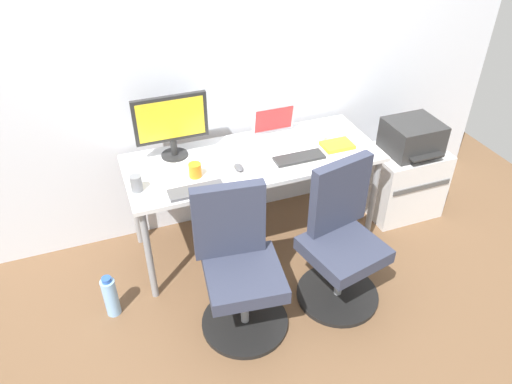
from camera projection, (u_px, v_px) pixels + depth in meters
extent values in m
plane|color=brown|center=(254.00, 240.00, 3.71)|extent=(5.28, 5.28, 0.00)
cube|color=silver|center=(231.00, 55.00, 3.26)|extent=(4.40, 0.04, 2.60)
cube|color=silver|center=(253.00, 158.00, 3.28)|extent=(1.71, 0.67, 0.03)
cylinder|color=gray|center=(149.00, 256.00, 3.05)|extent=(0.04, 0.04, 0.71)
cylinder|color=gray|center=(372.00, 201.00, 3.51)|extent=(0.04, 0.04, 0.71)
cylinder|color=gray|center=(134.00, 204.00, 3.49)|extent=(0.04, 0.04, 0.71)
cylinder|color=gray|center=(334.00, 161.00, 3.94)|extent=(0.04, 0.04, 0.71)
cylinder|color=black|center=(245.00, 322.00, 3.06)|extent=(0.54, 0.54, 0.03)
cylinder|color=gray|center=(245.00, 302.00, 2.95)|extent=(0.05, 0.05, 0.34)
cube|color=#33384C|center=(244.00, 277.00, 2.82)|extent=(0.49, 0.49, 0.09)
cube|color=#33384C|center=(229.00, 220.00, 2.79)|extent=(0.43, 0.12, 0.48)
cylinder|color=black|center=(337.00, 294.00, 3.24)|extent=(0.54, 0.54, 0.03)
cylinder|color=gray|center=(340.00, 274.00, 3.13)|extent=(0.05, 0.05, 0.34)
cube|color=#33384C|center=(343.00, 250.00, 3.01)|extent=(0.52, 0.52, 0.09)
cube|color=#33384C|center=(340.00, 195.00, 2.99)|extent=(0.43, 0.16, 0.48)
cube|color=silver|center=(403.00, 181.00, 3.86)|extent=(0.55, 0.43, 0.55)
cube|color=#4C4C4C|center=(422.00, 187.00, 3.64)|extent=(0.49, 0.01, 0.04)
cube|color=#2D2D2D|center=(412.00, 137.00, 3.63)|extent=(0.38, 0.34, 0.24)
cube|color=#262626|center=(427.00, 157.00, 3.51)|extent=(0.27, 0.06, 0.01)
cylinder|color=#8CBFF2|center=(111.00, 297.00, 3.06)|extent=(0.09, 0.09, 0.28)
cylinder|color=#2D59B2|center=(106.00, 280.00, 2.97)|extent=(0.06, 0.06, 0.03)
cylinder|color=#262626|center=(175.00, 155.00, 3.28)|extent=(0.18, 0.18, 0.01)
cylinder|color=#262626|center=(174.00, 147.00, 3.24)|extent=(0.04, 0.04, 0.11)
cube|color=#262626|center=(171.00, 119.00, 3.12)|extent=(0.48, 0.03, 0.31)
cube|color=yellow|center=(171.00, 120.00, 3.11)|extent=(0.43, 0.00, 0.26)
cube|color=silver|center=(280.00, 141.00, 3.42)|extent=(0.31, 0.22, 0.02)
cube|color=silver|center=(274.00, 119.00, 3.45)|extent=(0.31, 0.04, 0.21)
cube|color=red|center=(274.00, 119.00, 3.44)|extent=(0.28, 0.03, 0.18)
cube|color=#515156|center=(197.00, 190.00, 2.94)|extent=(0.34, 0.12, 0.02)
cube|color=#2D2D2D|center=(299.00, 158.00, 3.24)|extent=(0.34, 0.12, 0.02)
ellipsoid|color=silver|center=(322.00, 135.00, 3.48)|extent=(0.06, 0.10, 0.03)
ellipsoid|color=#515156|center=(239.00, 167.00, 3.13)|extent=(0.06, 0.10, 0.03)
cylinder|color=orange|center=(195.00, 170.00, 3.05)|extent=(0.08, 0.08, 0.09)
cylinder|color=slate|center=(136.00, 183.00, 2.92)|extent=(0.07, 0.07, 0.10)
cube|color=yellow|center=(337.00, 145.00, 3.37)|extent=(0.21, 0.15, 0.03)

